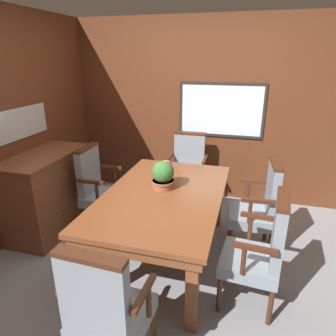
{
  "coord_description": "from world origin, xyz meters",
  "views": [
    {
      "loc": [
        0.73,
        -2.26,
        1.95
      ],
      "look_at": [
        0.0,
        0.37,
        0.93
      ],
      "focal_mm": 32.0,
      "sensor_mm": 36.0,
      "label": 1
    }
  ],
  "objects_px": {
    "chair_head_near": "(106,310)",
    "chair_right_near": "(261,249)",
    "dining_table": "(164,202)",
    "chair_right_far": "(260,205)",
    "chair_left_far": "(98,186)",
    "sideboard_cabinet": "(49,192)",
    "potted_plant": "(163,175)",
    "chair_head_far": "(188,168)"
  },
  "relations": [
    {
      "from": "dining_table",
      "to": "potted_plant",
      "type": "relative_size",
      "value": 6.17
    },
    {
      "from": "chair_left_far",
      "to": "chair_head_near",
      "type": "distance_m",
      "value": 1.87
    },
    {
      "from": "dining_table",
      "to": "chair_right_near",
      "type": "xyz_separation_m",
      "value": [
        0.91,
        -0.37,
        -0.11
      ]
    },
    {
      "from": "dining_table",
      "to": "chair_right_far",
      "type": "bearing_deg",
      "value": 23.71
    },
    {
      "from": "chair_right_far",
      "to": "sideboard_cabinet",
      "type": "bearing_deg",
      "value": -88.89
    },
    {
      "from": "potted_plant",
      "to": "chair_head_far",
      "type": "bearing_deg",
      "value": 89.51
    },
    {
      "from": "chair_right_far",
      "to": "chair_head_near",
      "type": "height_order",
      "value": "same"
    },
    {
      "from": "chair_head_far",
      "to": "chair_left_far",
      "type": "bearing_deg",
      "value": -136.24
    },
    {
      "from": "chair_right_far",
      "to": "chair_right_near",
      "type": "distance_m",
      "value": 0.77
    },
    {
      "from": "chair_head_near",
      "to": "chair_right_near",
      "type": "bearing_deg",
      "value": -133.64
    },
    {
      "from": "dining_table",
      "to": "chair_right_far",
      "type": "relative_size",
      "value": 1.77
    },
    {
      "from": "chair_head_far",
      "to": "chair_head_near",
      "type": "bearing_deg",
      "value": -90.07
    },
    {
      "from": "dining_table",
      "to": "potted_plant",
      "type": "xyz_separation_m",
      "value": [
        -0.04,
        0.12,
        0.23
      ]
    },
    {
      "from": "sideboard_cabinet",
      "to": "chair_left_far",
      "type": "bearing_deg",
      "value": 19.86
    },
    {
      "from": "chair_left_far",
      "to": "chair_head_near",
      "type": "bearing_deg",
      "value": -151.18
    },
    {
      "from": "chair_right_near",
      "to": "sideboard_cabinet",
      "type": "relative_size",
      "value": 0.92
    },
    {
      "from": "chair_left_far",
      "to": "potted_plant",
      "type": "height_order",
      "value": "potted_plant"
    },
    {
      "from": "potted_plant",
      "to": "sideboard_cabinet",
      "type": "distance_m",
      "value": 1.47
    },
    {
      "from": "chair_head_near",
      "to": "sideboard_cabinet",
      "type": "distance_m",
      "value": 2.04
    },
    {
      "from": "sideboard_cabinet",
      "to": "dining_table",
      "type": "bearing_deg",
      "value": -7.25
    },
    {
      "from": "dining_table",
      "to": "potted_plant",
      "type": "distance_m",
      "value": 0.26
    },
    {
      "from": "dining_table",
      "to": "chair_head_far",
      "type": "relative_size",
      "value": 1.77
    },
    {
      "from": "chair_head_far",
      "to": "chair_right_near",
      "type": "bearing_deg",
      "value": -60.8
    },
    {
      "from": "chair_right_near",
      "to": "chair_head_near",
      "type": "relative_size",
      "value": 1.0
    },
    {
      "from": "dining_table",
      "to": "sideboard_cabinet",
      "type": "relative_size",
      "value": 1.63
    },
    {
      "from": "potted_plant",
      "to": "sideboard_cabinet",
      "type": "bearing_deg",
      "value": 177.32
    },
    {
      "from": "chair_right_far",
      "to": "chair_head_far",
      "type": "distance_m",
      "value": 1.26
    },
    {
      "from": "chair_left_far",
      "to": "sideboard_cabinet",
      "type": "distance_m",
      "value": 0.58
    },
    {
      "from": "chair_left_far",
      "to": "sideboard_cabinet",
      "type": "relative_size",
      "value": 0.92
    },
    {
      "from": "chair_head_near",
      "to": "chair_head_far",
      "type": "relative_size",
      "value": 1.0
    },
    {
      "from": "potted_plant",
      "to": "chair_left_far",
      "type": "bearing_deg",
      "value": 163.37
    },
    {
      "from": "chair_right_near",
      "to": "chair_head_near",
      "type": "height_order",
      "value": "same"
    },
    {
      "from": "chair_head_near",
      "to": "chair_head_far",
      "type": "height_order",
      "value": "same"
    },
    {
      "from": "chair_right_far",
      "to": "chair_head_far",
      "type": "xyz_separation_m",
      "value": [
        -0.93,
        0.85,
        0.0
      ]
    },
    {
      "from": "chair_head_near",
      "to": "sideboard_cabinet",
      "type": "relative_size",
      "value": 0.92
    },
    {
      "from": "dining_table",
      "to": "chair_head_far",
      "type": "xyz_separation_m",
      "value": [
        -0.03,
        1.25,
        -0.11
      ]
    },
    {
      "from": "potted_plant",
      "to": "sideboard_cabinet",
      "type": "xyz_separation_m",
      "value": [
        -1.41,
        0.07,
        -0.4
      ]
    },
    {
      "from": "dining_table",
      "to": "chair_head_near",
      "type": "xyz_separation_m",
      "value": [
        0.0,
        -1.25,
        -0.11
      ]
    },
    {
      "from": "potted_plant",
      "to": "chair_right_far",
      "type": "bearing_deg",
      "value": 16.41
    },
    {
      "from": "chair_right_far",
      "to": "chair_left_far",
      "type": "relative_size",
      "value": 1.0
    },
    {
      "from": "chair_right_near",
      "to": "chair_head_near",
      "type": "distance_m",
      "value": 1.26
    },
    {
      "from": "potted_plant",
      "to": "dining_table",
      "type": "bearing_deg",
      "value": -71.36
    }
  ]
}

